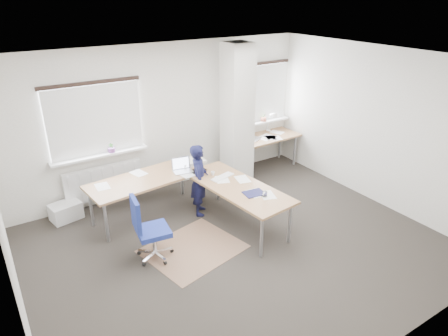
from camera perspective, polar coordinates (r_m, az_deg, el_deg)
ground at (r=6.33m, az=1.95°, el=-11.01°), size 6.00×6.00×0.00m
room_shell at (r=5.96m, az=1.17°, el=5.61°), size 6.04×5.04×2.82m
floor_mat at (r=6.27m, az=-4.42°, el=-11.43°), size 1.58×1.42×0.01m
white_crate at (r=7.43m, az=-21.67°, el=-5.78°), size 0.55×0.44×0.30m
desk_main at (r=6.68m, az=-4.41°, el=-2.12°), size 2.68×2.63×0.96m
desk_side at (r=8.76m, az=6.21°, el=4.29°), size 1.43×0.76×1.22m
task_chair at (r=6.01m, az=-10.32°, el=-10.27°), size 0.56×0.56×1.03m
person at (r=6.89m, az=-3.54°, el=-1.70°), size 0.50×0.56×1.29m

